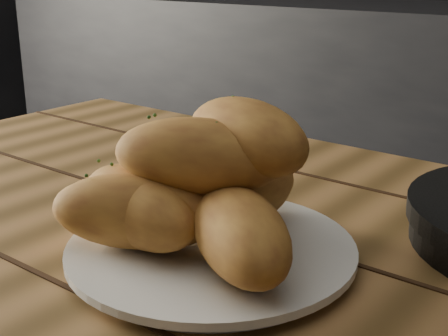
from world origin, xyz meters
TOP-DOWN VIEW (x-y plane):
  - counter at (0.00, 1.70)m, footprint 2.80×0.60m
  - plate at (0.61, 0.24)m, footprint 0.28×0.28m
  - bread_rolls at (0.60, 0.23)m, footprint 0.29×0.26m

SIDE VIEW (x-z plane):
  - counter at x=0.00m, z-range 0.00..0.90m
  - plate at x=0.61m, z-range 0.75..0.77m
  - bread_rolls at x=0.60m, z-range 0.75..0.89m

